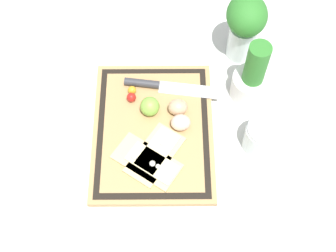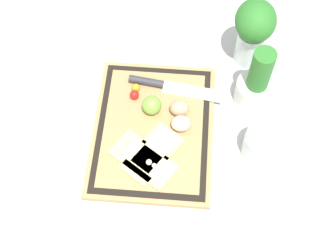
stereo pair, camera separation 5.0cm
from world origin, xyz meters
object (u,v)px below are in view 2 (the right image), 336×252
cherry_tomato_yellow (136,88)px  herb_pot (257,85)px  pizza_slice_far (153,153)px  herb_glass (254,29)px  cherry_tomato_red (134,95)px  sauce_jar (261,145)px  pizza_slice_near (144,160)px  egg_pink (181,123)px  egg_brown (179,108)px  knife (160,85)px  lime (152,105)px

cherry_tomato_yellow → herb_pot: herb_pot is taller
pizza_slice_far → herb_glass: herb_glass is taller
herb_glass → cherry_tomato_red: bearing=-60.8°
pizza_slice_far → sauce_jar: (-0.04, 0.28, 0.02)m
pizza_slice_near → herb_pot: 0.37m
cherry_tomato_red → egg_pink: bearing=57.7°
egg_brown → sauce_jar: (0.09, 0.22, -0.00)m
pizza_slice_far → knife: 0.21m
pizza_slice_near → herb_glass: bearing=143.9°
knife → cherry_tomato_red: size_ratio=10.34×
pizza_slice_near → sauce_jar: (-0.06, 0.30, 0.02)m
pizza_slice_far → herb_pot: size_ratio=0.91×
cherry_tomato_yellow → pizza_slice_near: bearing=12.1°
herb_pot → sauce_jar: bearing=4.9°
sauce_jar → herb_glass: 0.33m
pizza_slice_near → pizza_slice_far: same height
pizza_slice_near → egg_pink: size_ratio=3.64×
egg_brown → sauce_jar: size_ratio=0.57×
pizza_slice_far → knife: pizza_slice_far is taller
knife → cherry_tomato_yellow: size_ratio=11.49×
pizza_slice_far → egg_brown: 0.15m
knife → egg_brown: egg_brown is taller
cherry_tomato_red → herb_pot: bearing=95.8°
egg_brown → herb_glass: herb_glass is taller
lime → herb_glass: bearing=129.1°
pizza_slice_near → herb_glass: herb_glass is taller
egg_brown → sauce_jar: 0.24m
egg_brown → herb_glass: (-0.22, 0.19, 0.09)m
egg_pink → sauce_jar: 0.22m
egg_pink → herb_glass: 0.33m
egg_pink → pizza_slice_far: bearing=-38.9°
pizza_slice_near → pizza_slice_far: size_ratio=1.03×
knife → herb_glass: (-0.14, 0.25, 0.10)m
cherry_tomato_red → sauce_jar: bearing=69.3°
knife → herb_pot: (0.01, 0.27, 0.04)m
pizza_slice_far → lime: bearing=-173.1°
lime → herb_glass: (-0.22, 0.27, 0.09)m
knife → herb_pot: size_ratio=1.30×
pizza_slice_far → egg_pink: bearing=141.1°
herb_glass → knife: bearing=-61.7°
egg_brown → cherry_tomato_yellow: size_ratio=2.26×
pizza_slice_near → herb_pot: size_ratio=0.93×
pizza_slice_near → cherry_tomato_yellow: bearing=-167.9°
herb_pot → herb_glass: herb_glass is taller
egg_pink → lime: lime is taller
cherry_tomato_yellow → sauce_jar: 0.38m
egg_pink → herb_glass: (-0.27, 0.18, 0.09)m
pizza_slice_near → lime: bearing=178.2°
lime → cherry_tomato_yellow: bearing=-140.6°
pizza_slice_near → sauce_jar: bearing=101.4°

